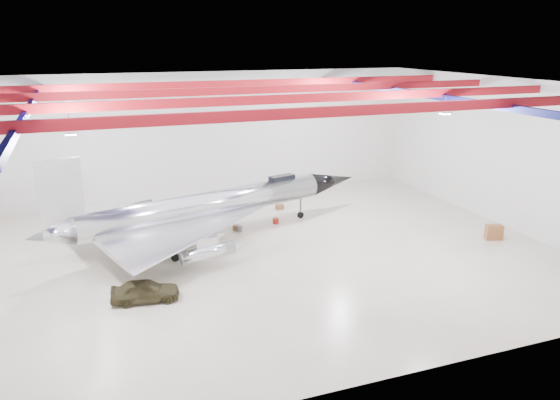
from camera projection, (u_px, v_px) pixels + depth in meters
name	position (u px, v px, depth m)	size (l,w,h in m)	color
floor	(248.00, 255.00, 35.76)	(40.00, 40.00, 0.00)	#BEB197
wall_back	(197.00, 136.00, 47.70)	(40.00, 40.00, 0.00)	silver
wall_right	(502.00, 152.00, 40.91)	(30.00, 30.00, 0.00)	silver
ceiling	(245.00, 85.00, 32.66)	(40.00, 40.00, 0.00)	#0A0F38
ceiling_structure	(246.00, 96.00, 32.85)	(39.50, 29.50, 1.08)	maroon
jet_aircraft	(207.00, 209.00, 38.00)	(25.17, 17.96, 6.99)	silver
jeep	(145.00, 291.00, 29.34)	(1.46, 3.63, 1.24)	#322D19
desk	(494.00, 232.00, 38.50)	(1.17, 0.59, 1.07)	brown
toolbox_red	(206.00, 222.00, 41.90)	(0.42, 0.34, 0.29)	maroon
engine_drum	(240.00, 229.00, 40.27)	(0.42, 0.42, 0.38)	#59595B
parts_bin	(280.00, 207.00, 45.48)	(0.58, 0.47, 0.41)	olive
crate_small	(146.00, 234.00, 39.43)	(0.37, 0.29, 0.26)	#59595B
tool_chest	(276.00, 221.00, 41.94)	(0.47, 0.47, 0.42)	maroon
oil_barrel	(236.00, 228.00, 40.59)	(0.48, 0.38, 0.33)	olive
spares_box	(220.00, 213.00, 43.90)	(0.41, 0.41, 0.37)	#59595B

